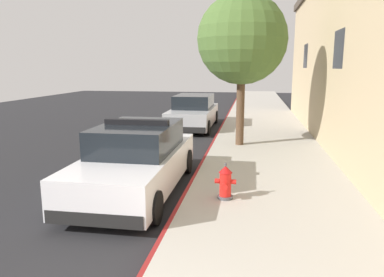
% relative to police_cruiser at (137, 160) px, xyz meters
% --- Properties ---
extents(ground_plane, '(29.68, 60.00, 0.20)m').
position_rel_police_cruiser_xyz_m(ground_plane, '(-2.90, 4.27, -0.84)').
color(ground_plane, '#232326').
extents(sidewalk_pavement, '(3.73, 60.00, 0.16)m').
position_rel_police_cruiser_xyz_m(sidewalk_pavement, '(3.10, 4.27, -0.66)').
color(sidewalk_pavement, '#ADA89E').
rests_on(sidewalk_pavement, ground).
extents(curb_painted_edge, '(0.08, 60.00, 0.16)m').
position_rel_police_cruiser_xyz_m(curb_painted_edge, '(1.20, 4.27, -0.66)').
color(curb_painted_edge, maroon).
rests_on(curb_painted_edge, ground).
extents(police_cruiser, '(1.94, 4.84, 1.68)m').
position_rel_police_cruiser_xyz_m(police_cruiser, '(0.00, 0.00, 0.00)').
color(police_cruiser, white).
rests_on(police_cruiser, ground).
extents(parked_car_silver_ahead, '(1.94, 4.84, 1.56)m').
position_rel_police_cruiser_xyz_m(parked_car_silver_ahead, '(-0.15, 9.10, -0.00)').
color(parked_car_silver_ahead, '#B2B5BA').
rests_on(parked_car_silver_ahead, ground).
extents(fire_hydrant, '(0.44, 0.40, 0.76)m').
position_rel_police_cruiser_xyz_m(fire_hydrant, '(2.09, -0.62, -0.23)').
color(fire_hydrant, '#4C4C51').
rests_on(fire_hydrant, sidewalk_pavement).
extents(street_tree, '(3.03, 3.03, 5.12)m').
position_rel_police_cruiser_xyz_m(street_tree, '(2.17, 4.90, 3.01)').
color(street_tree, brown).
rests_on(street_tree, sidewalk_pavement).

